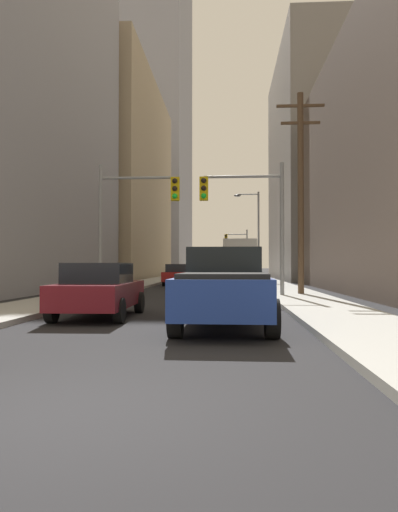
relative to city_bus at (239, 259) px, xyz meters
name	(u,v)px	position (x,y,z in m)	size (l,w,h in m)	color
ground_plane	(46,421)	(-2.58, -36.67, -1.93)	(400.00, 400.00, 0.00)	black
sidewalk_left	(171,277)	(-7.37, 13.33, -1.85)	(2.60, 160.00, 0.15)	#9E9E99
sidewalk_right	(256,277)	(2.20, 13.33, -1.85)	(2.60, 160.00, 0.15)	#9E9E99
city_bus	(239,259)	(0.00, 0.00, 0.00)	(2.67, 11.51, 3.40)	silver
pickup_truck_blue	(224,287)	(-0.97, -29.65, -1.00)	(2.20, 5.43, 1.90)	navy
sedan_maroon	(99,290)	(-4.46, -27.93, -1.16)	(1.95, 4.22, 1.52)	maroon
sedan_beige	(231,278)	(-0.72, -15.05, -1.16)	(1.95, 4.26, 1.52)	#C6B793
sedan_red	(179,275)	(-4.40, -7.20, -1.16)	(1.95, 4.26, 1.52)	maroon
traffic_signal_near_left	(135,208)	(-5.10, -19.69, 2.11)	(3.68, 0.44, 6.00)	gray
traffic_signal_near_right	(246,207)	(-0.10, -19.69, 2.11)	(3.75, 0.44, 6.00)	gray
traffic_signal_far_right	(237,245)	(0.26, 20.95, 2.07)	(2.98, 0.44, 6.00)	gray
utility_pole_right	(301,189)	(2.46, -18.72, 3.06)	(2.20, 0.28, 9.44)	brown
street_lamp_right	(255,228)	(1.28, -1.30, 2.58)	(2.09, 0.32, 7.50)	gray
building_left_mid_office	(80,181)	(-18.39, 14.46, 9.45)	(18.20, 28.95, 22.76)	tan
building_left_far_tower	(133,112)	(-20.49, 55.81, 30.84)	(22.24, 29.87, 65.54)	#93939E
building_right_mid_block	(347,168)	(11.25, 8.81, 9.47)	(14.20, 21.61, 22.80)	gray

